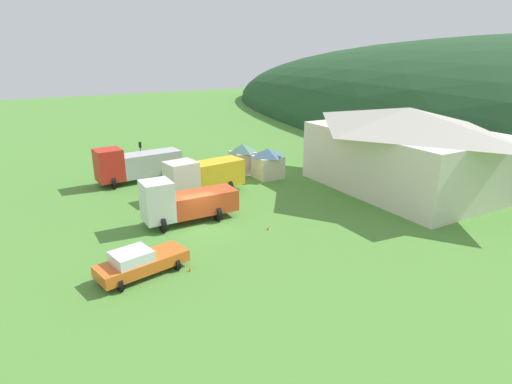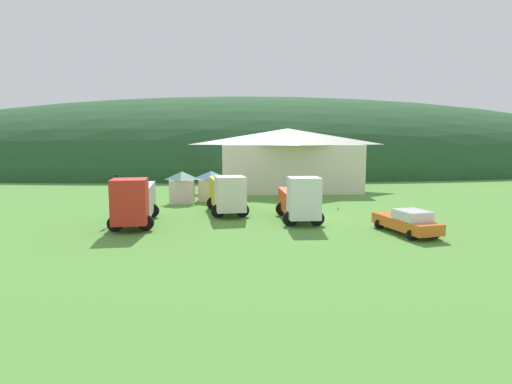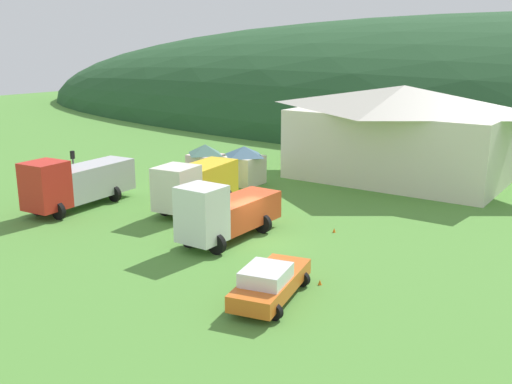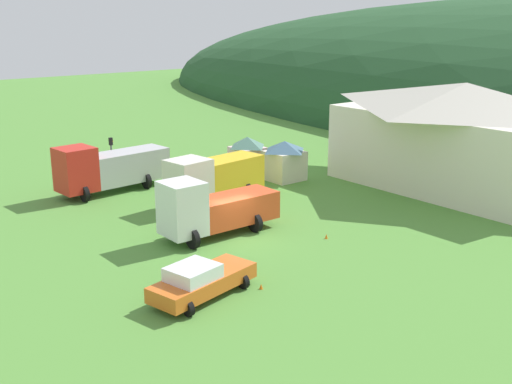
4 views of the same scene
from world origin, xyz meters
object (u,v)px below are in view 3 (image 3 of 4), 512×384
(service_pickup_orange, at_px, (270,282))
(traffic_cone_mid_row, at_px, (334,232))
(depot_building, at_px, (402,131))
(traffic_cone_near_pickup, at_px, (320,285))
(crane_truck_red, at_px, (76,182))
(heavy_rig_striped, at_px, (195,183))
(play_shed_cream, at_px, (244,165))
(heavy_rig_white, at_px, (224,212))
(traffic_light_west, at_px, (74,170))
(play_shed_pink, at_px, (206,163))

(service_pickup_orange, xyz_separation_m, traffic_cone_mid_row, (-1.99, 9.82, -0.83))
(depot_building, xyz_separation_m, traffic_cone_mid_row, (2.21, -15.90, -3.88))
(traffic_cone_near_pickup, bearing_deg, crane_truck_red, 174.14)
(heavy_rig_striped, relative_size, traffic_cone_mid_row, 13.93)
(crane_truck_red, bearing_deg, play_shed_cream, 151.99)
(heavy_rig_white, xyz_separation_m, traffic_light_west, (-13.72, 0.68, 0.57))
(play_shed_cream, relative_size, service_pickup_orange, 0.54)
(depot_building, distance_m, traffic_cone_mid_row, 16.51)
(heavy_rig_striped, height_order, traffic_cone_near_pickup, heavy_rig_striped)
(play_shed_pink, height_order, traffic_cone_mid_row, play_shed_pink)
(crane_truck_red, relative_size, heavy_rig_striped, 1.12)
(crane_truck_red, height_order, traffic_cone_mid_row, crane_truck_red)
(traffic_cone_near_pickup, bearing_deg, play_shed_cream, 135.80)
(crane_truck_red, relative_size, service_pickup_orange, 1.50)
(crane_truck_red, height_order, traffic_cone_near_pickup, crane_truck_red)
(crane_truck_red, xyz_separation_m, heavy_rig_white, (12.23, 0.34, -0.14))
(traffic_light_west, bearing_deg, service_pickup_orange, -15.82)
(traffic_cone_mid_row, bearing_deg, crane_truck_red, -162.70)
(service_pickup_orange, bearing_deg, crane_truck_red, -116.33)
(depot_building, bearing_deg, service_pickup_orange, -80.74)
(play_shed_pink, distance_m, heavy_rig_striped, 7.69)
(play_shed_cream, xyz_separation_m, traffic_cone_near_pickup, (14.37, -13.98, -1.55))
(service_pickup_orange, relative_size, traffic_cone_mid_row, 10.41)
(play_shed_pink, bearing_deg, play_shed_cream, 26.68)
(play_shed_pink, bearing_deg, service_pickup_orange, -43.29)
(traffic_light_west, bearing_deg, heavy_rig_striped, 21.32)
(play_shed_pink, distance_m, traffic_cone_near_pickup, 21.33)
(play_shed_pink, bearing_deg, traffic_cone_near_pickup, -36.26)
(play_shed_pink, distance_m, crane_truck_red, 10.84)
(play_shed_cream, height_order, traffic_cone_mid_row, play_shed_cream)
(play_shed_pink, bearing_deg, traffic_cone_mid_row, -20.88)
(heavy_rig_striped, distance_m, traffic_light_west, 8.86)
(play_shed_cream, distance_m, heavy_rig_white, 13.61)
(depot_building, relative_size, traffic_light_west, 4.86)
(traffic_light_west, bearing_deg, traffic_cone_near_pickup, -8.19)
(traffic_light_west, bearing_deg, crane_truck_red, -34.41)
(traffic_cone_mid_row, bearing_deg, play_shed_cream, 149.16)
(service_pickup_orange, bearing_deg, heavy_rig_white, -140.53)
(depot_building, relative_size, heavy_rig_white, 2.45)
(depot_building, relative_size, traffic_cone_mid_row, 32.77)
(play_shed_pink, xyz_separation_m, heavy_rig_white, (9.84, -10.23, 0.07))
(play_shed_cream, distance_m, crane_truck_red, 13.04)
(service_pickup_orange, height_order, traffic_cone_mid_row, service_pickup_orange)
(play_shed_pink, relative_size, service_pickup_orange, 0.56)
(heavy_rig_striped, distance_m, traffic_cone_near_pickup, 14.35)
(heavy_rig_white, distance_m, traffic_cone_near_pickup, 7.86)
(heavy_rig_striped, bearing_deg, play_shed_pink, -152.75)
(depot_building, bearing_deg, crane_truck_red, -124.29)
(heavy_rig_striped, bearing_deg, traffic_cone_mid_row, 88.10)
(play_shed_pink, relative_size, traffic_cone_mid_row, 5.80)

